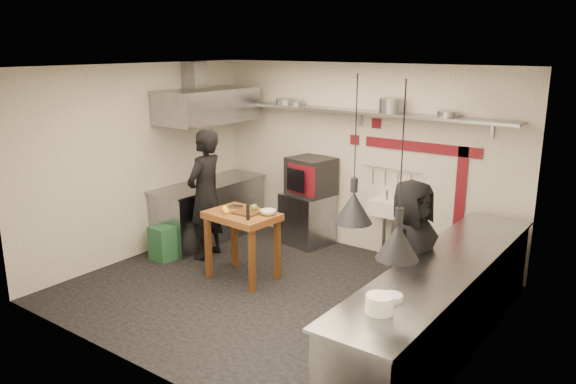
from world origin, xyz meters
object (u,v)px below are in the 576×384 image
Objects in this scene: oven_stand at (307,219)px; chef_right at (410,255)px; chef_left at (205,195)px; green_bin at (164,243)px; combi_oven at (311,176)px; prep_table at (243,246)px.

oven_stand is 2.91m from chef_right.
oven_stand is 1.70m from chef_left.
chef_right is (3.72, 0.25, 0.59)m from green_bin.
chef_right reaches higher than combi_oven.
chef_right is (3.29, -0.21, -0.11)m from chef_left.
combi_oven reaches higher than oven_stand.
oven_stand is 1.66m from prep_table.
green_bin is 3.77m from chef_right.
green_bin is 0.54× the size of prep_table.
prep_table reaches higher than oven_stand.
chef_left reaches higher than prep_table.
combi_oven is 2.85m from chef_right.
combi_oven is (0.06, 0.02, 0.69)m from oven_stand.
combi_oven reaches higher than prep_table.
chef_right is at bearing 3.77° from green_bin.
chef_right reaches higher than green_bin.
combi_oven is at bearing 53.39° from green_bin.
oven_stand is at bearing -151.87° from combi_oven.
chef_left is at bearing -112.16° from oven_stand.
chef_left is at bearing -113.49° from combi_oven.
chef_left reaches higher than green_bin.
chef_right is (2.36, -1.58, -0.25)m from combi_oven.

